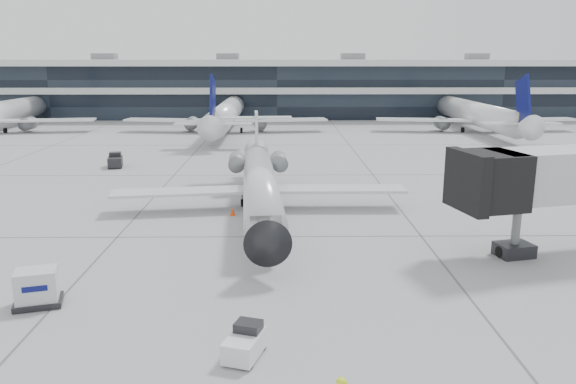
{
  "coord_description": "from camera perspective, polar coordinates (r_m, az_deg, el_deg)",
  "views": [
    {
      "loc": [
        0.79,
        -35.17,
        11.42
      ],
      "look_at": [
        1.23,
        1.77,
        2.6
      ],
      "focal_mm": 35.0,
      "sensor_mm": 36.0,
      "label": 1
    }
  ],
  "objects": [
    {
      "name": "baggage_tug",
      "position": [
        22.79,
        -4.39,
        -15.04
      ],
      "size": [
        1.75,
        2.29,
        1.28
      ],
      "rotation": [
        0.0,
        0.0,
        -0.31
      ],
      "color": "silver",
      "rests_on": "ground"
    },
    {
      "name": "regional_jet",
      "position": [
        43.02,
        -2.86,
        1.07
      ],
      "size": [
        22.6,
        28.23,
        6.52
      ],
      "rotation": [
        0.0,
        0.0,
        0.06
      ],
      "color": "silver",
      "rests_on": "ground"
    },
    {
      "name": "traffic_cone",
      "position": [
        42.04,
        -5.65,
        -2.0
      ],
      "size": [
        0.54,
        0.54,
        0.6
      ],
      "rotation": [
        0.0,
        0.0,
        0.42
      ],
      "color": "#FF440D",
      "rests_on": "ground"
    },
    {
      "name": "bg_jet_right",
      "position": [
        96.1,
        18.38,
        5.93
      ],
      "size": [
        32.0,
        40.0,
        9.6
      ],
      "primitive_type": null,
      "color": "white",
      "rests_on": "ground"
    },
    {
      "name": "far_tug",
      "position": [
        63.18,
        -17.14,
        3.06
      ],
      "size": [
        1.91,
        2.68,
        1.55
      ],
      "rotation": [
        0.0,
        0.0,
        0.21
      ],
      "color": "black",
      "rests_on": "ground"
    },
    {
      "name": "ground",
      "position": [
        36.99,
        -1.88,
        -4.56
      ],
      "size": [
        220.0,
        220.0,
        0.0
      ],
      "primitive_type": "plane",
      "color": "gray",
      "rests_on": "ground"
    },
    {
      "name": "bg_jet_center",
      "position": [
        91.32,
        -6.24,
        6.17
      ],
      "size": [
        32.0,
        40.0,
        9.6
      ],
      "primitive_type": null,
      "color": "white",
      "rests_on": "ground"
    },
    {
      "name": "cargo_uld",
      "position": [
        29.32,
        -24.14,
        -8.9
      ],
      "size": [
        2.48,
        2.1,
        1.74
      ],
      "rotation": [
        0.0,
        0.0,
        0.28
      ],
      "color": "black",
      "rests_on": "ground"
    },
    {
      "name": "terminal",
      "position": [
        117.35,
        -1.08,
        10.29
      ],
      "size": [
        170.0,
        22.0,
        10.0
      ],
      "primitive_type": "cube",
      "color": "black",
      "rests_on": "ground"
    }
  ]
}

